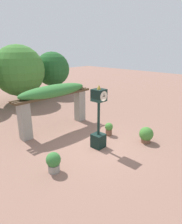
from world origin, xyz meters
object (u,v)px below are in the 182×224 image
at_px(pedestal_clock, 99,120).
at_px(potted_plant_far_left, 109,129).
at_px(potted_plant_near_left, 146,135).
at_px(potted_plant_near_right, 54,162).

relative_size(pedestal_clock, potted_plant_far_left, 4.28).
relative_size(potted_plant_near_left, potted_plant_near_right, 1.00).
bearing_deg(potted_plant_near_left, potted_plant_near_right, 164.26).
distance_m(potted_plant_near_left, potted_plant_far_left, 2.05).
bearing_deg(potted_plant_far_left, potted_plant_near_right, -172.05).
distance_m(pedestal_clock, potted_plant_near_right, 2.92).
height_order(pedestal_clock, potted_plant_far_left, pedestal_clock).
bearing_deg(potted_plant_near_left, potted_plant_far_left, 108.11).
height_order(pedestal_clock, potted_plant_near_left, pedestal_clock).
xyz_separation_m(potted_plant_near_left, potted_plant_far_left, (-0.64, 1.95, -0.04)).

